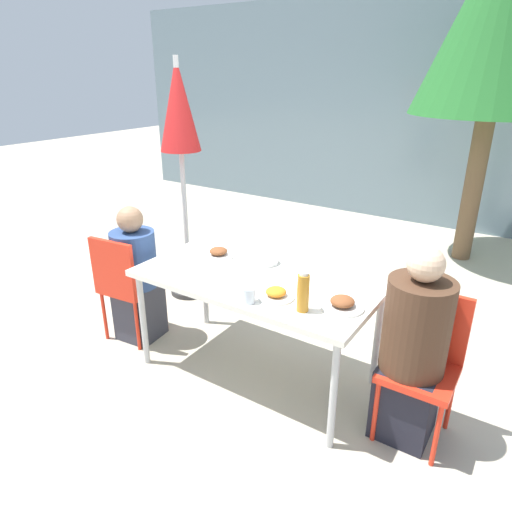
{
  "coord_description": "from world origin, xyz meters",
  "views": [
    {
      "loc": [
        1.52,
        -2.29,
        2.03
      ],
      "look_at": [
        0.0,
        0.0,
        0.91
      ],
      "focal_mm": 32.0,
      "sensor_mm": 36.0,
      "label": 1
    }
  ],
  "objects": [
    {
      "name": "plate_0",
      "position": [
        0.65,
        -0.08,
        0.79
      ],
      "size": [
        0.26,
        0.26,
        0.07
      ],
      "color": "white",
      "rests_on": "dining_table"
    },
    {
      "name": "person_left",
      "position": [
        -1.06,
        -0.11,
        0.52
      ],
      "size": [
        0.34,
        0.34,
        1.1
      ],
      "rotation": [
        0.0,
        0.0,
        0.1
      ],
      "color": "#383842",
      "rests_on": "ground"
    },
    {
      "name": "chair_right",
      "position": [
        1.11,
        0.08,
        0.52
      ],
      "size": [
        0.4,
        0.4,
        0.88
      ],
      "rotation": [
        0.0,
        0.0,
        -3.14
      ],
      "color": "red",
      "rests_on": "ground"
    },
    {
      "name": "plate_1",
      "position": [
        0.26,
        -0.18,
        0.78
      ],
      "size": [
        0.23,
        0.23,
        0.06
      ],
      "color": "white",
      "rests_on": "dining_table"
    },
    {
      "name": "chair_left",
      "position": [
        -1.1,
        -0.19,
        0.52
      ],
      "size": [
        0.44,
        0.44,
        0.88
      ],
      "rotation": [
        0.0,
        0.0,
        0.1
      ],
      "color": "red",
      "rests_on": "ground"
    },
    {
      "name": "ground_plane",
      "position": [
        0.0,
        0.0,
        0.0
      ],
      "size": [
        24.0,
        24.0,
        0.0
      ],
      "primitive_type": "plane",
      "color": "#B2A893"
    },
    {
      "name": "person_right",
      "position": [
        1.06,
        0.0,
        0.56
      ],
      "size": [
        0.36,
        0.36,
        1.2
      ],
      "rotation": [
        0.0,
        0.0,
        -3.14
      ],
      "color": "black",
      "rests_on": "ground"
    },
    {
      "name": "salad_bowl",
      "position": [
        -0.07,
        0.23,
        0.78
      ],
      "size": [
        0.18,
        0.18,
        0.05
      ],
      "color": "white",
      "rests_on": "dining_table"
    },
    {
      "name": "plate_2",
      "position": [
        -0.43,
        0.15,
        0.78
      ],
      "size": [
        0.24,
        0.24,
        0.07
      ],
      "color": "white",
      "rests_on": "dining_table"
    },
    {
      "name": "dining_table",
      "position": [
        0.0,
        0.0,
        0.7
      ],
      "size": [
        1.61,
        0.82,
        0.76
      ],
      "color": "silver",
      "rests_on": "ground"
    },
    {
      "name": "closed_umbrella",
      "position": [
        -1.26,
        0.71,
        1.63
      ],
      "size": [
        0.36,
        0.36,
        2.15
      ],
      "color": "#333333",
      "rests_on": "ground"
    },
    {
      "name": "drinking_cup",
      "position": [
        0.16,
        -0.32,
        0.81
      ],
      "size": [
        0.08,
        0.08,
        0.09
      ],
      "color": "silver",
      "rests_on": "dining_table"
    },
    {
      "name": "bottle",
      "position": [
        0.47,
        -0.23,
        0.88
      ],
      "size": [
        0.07,
        0.07,
        0.24
      ],
      "color": "#B7751E",
      "rests_on": "dining_table"
    },
    {
      "name": "building_facade",
      "position": [
        0.0,
        4.28,
        1.5
      ],
      "size": [
        10.0,
        0.2,
        3.0
      ],
      "color": "slate",
      "rests_on": "ground"
    },
    {
      "name": "tree_behind_left",
      "position": [
        0.79,
        3.15,
        2.59
      ],
      "size": [
        1.59,
        1.59,
        3.62
      ],
      "color": "brown",
      "rests_on": "ground"
    }
  ]
}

